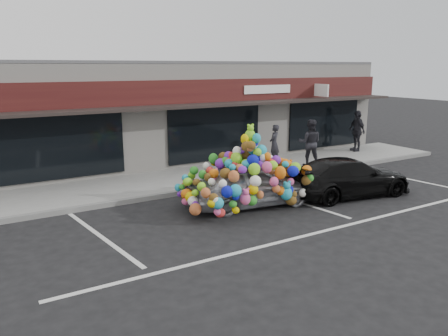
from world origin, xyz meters
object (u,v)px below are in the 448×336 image
pedestrian_b (310,143)px  pedestrian_a (274,144)px  toy_car (250,180)px  black_sedan (348,177)px  pedestrian_c (357,131)px

pedestrian_b → pedestrian_a: bearing=-11.6°
toy_car → black_sedan: toy_car is taller
black_sedan → pedestrian_c: 7.29m
pedestrian_a → pedestrian_b: bearing=94.3°
toy_car → pedestrian_b: size_ratio=2.27×
toy_car → pedestrian_c: (8.81, 4.04, 0.31)m
toy_car → pedestrian_c: size_ratio=2.22×
pedestrian_a → pedestrian_b: pedestrian_b is taller
black_sedan → pedestrian_b: bearing=-14.1°
black_sedan → pedestrian_b: (1.44, 3.51, 0.47)m
pedestrian_b → pedestrian_c: 4.24m
toy_car → black_sedan: size_ratio=1.00×
toy_car → black_sedan: bearing=-94.4°
pedestrian_b → pedestrian_c: bearing=-121.3°
black_sedan → pedestrian_a: bearing=1.6°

